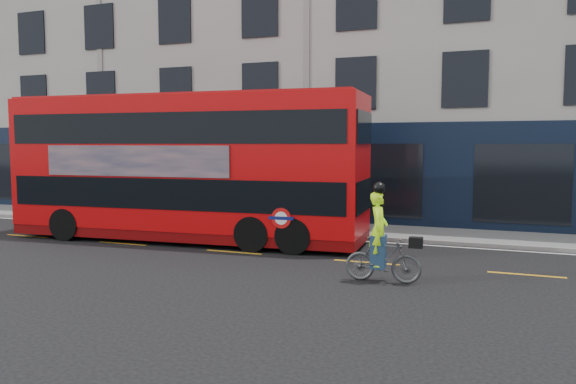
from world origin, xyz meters
The scene contains 8 objects.
ground centered at (0.00, 0.00, 0.00)m, with size 120.00×120.00×0.00m, color black.
pavement centered at (0.00, 6.50, 0.06)m, with size 60.00×3.00×0.12m, color gray.
kerb centered at (0.00, 5.00, 0.07)m, with size 60.00×0.12×0.13m, color gray.
building_terrace centered at (0.00, 12.94, 7.49)m, with size 50.00×10.07×15.00m.
road_edge_line centered at (0.00, 4.70, 0.00)m, with size 58.00×0.10×0.01m, color silver.
lane_dashes centered at (0.00, 1.50, 0.00)m, with size 58.00×0.12×0.01m, color orange, non-canonical shape.
bus centered at (-2.33, 2.77, 2.45)m, with size 11.98×3.46×4.77m.
cyclist centered at (4.82, -0.47, 0.78)m, with size 1.79×0.65×2.34m.
Camera 1 is at (7.41, -13.23, 3.23)m, focal length 35.00 mm.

